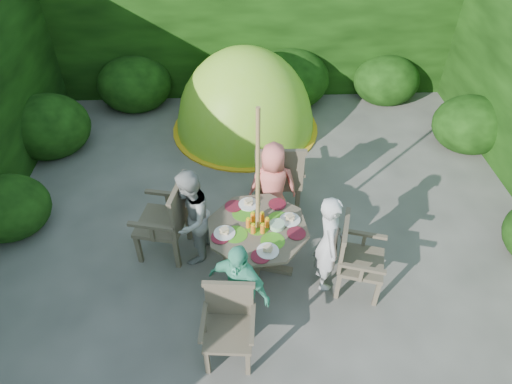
{
  "coord_description": "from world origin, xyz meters",
  "views": [
    {
      "loc": [
        -0.36,
        -4.23,
        4.29
      ],
      "look_at": [
        -0.18,
        -0.26,
        0.85
      ],
      "focal_mm": 32.0,
      "sensor_mm": 36.0,
      "label": 1
    }
  ],
  "objects_px": {
    "garden_chair_front": "(229,322)",
    "child_left": "(190,218)",
    "patio_table": "(258,234)",
    "garden_chair_right": "(355,257)",
    "child_back": "(273,186)",
    "child_right": "(329,243)",
    "dome_tent": "(245,129)",
    "garden_chair_back": "(279,176)",
    "child_front": "(239,288)",
    "parasol_pole": "(258,199)",
    "garden_chair_left": "(168,219)"
  },
  "relations": [
    {
      "from": "garden_chair_left",
      "to": "dome_tent",
      "type": "height_order",
      "value": "dome_tent"
    },
    {
      "from": "garden_chair_left",
      "to": "dome_tent",
      "type": "distance_m",
      "value": 2.95
    },
    {
      "from": "garden_chair_back",
      "to": "child_front",
      "type": "relative_size",
      "value": 0.88
    },
    {
      "from": "patio_table",
      "to": "parasol_pole",
      "type": "xyz_separation_m",
      "value": [
        -0.0,
        0.0,
        0.53
      ]
    },
    {
      "from": "garden_chair_right",
      "to": "garden_chair_left",
      "type": "xyz_separation_m",
      "value": [
        -2.09,
        0.63,
        0.06
      ]
    },
    {
      "from": "child_back",
      "to": "child_front",
      "type": "bearing_deg",
      "value": 75.16
    },
    {
      "from": "child_front",
      "to": "child_right",
      "type": "bearing_deg",
      "value": 62.17
    },
    {
      "from": "patio_table",
      "to": "parasol_pole",
      "type": "relative_size",
      "value": 0.66
    },
    {
      "from": "garden_chair_left",
      "to": "child_back",
      "type": "bearing_deg",
      "value": 122.02
    },
    {
      "from": "child_right",
      "to": "garden_chair_left",
      "type": "bearing_deg",
      "value": 76.79
    },
    {
      "from": "child_back",
      "to": "garden_chair_front",
      "type": "bearing_deg",
      "value": 74.71
    },
    {
      "from": "garden_chair_left",
      "to": "child_left",
      "type": "relative_size",
      "value": 0.81
    },
    {
      "from": "garden_chair_back",
      "to": "garden_chair_front",
      "type": "xyz_separation_m",
      "value": [
        -0.67,
        -2.09,
        -0.11
      ]
    },
    {
      "from": "garden_chair_back",
      "to": "dome_tent",
      "type": "xyz_separation_m",
      "value": [
        -0.39,
        2.0,
        -0.56
      ]
    },
    {
      "from": "child_left",
      "to": "garden_chair_back",
      "type": "bearing_deg",
      "value": 139.14
    },
    {
      "from": "parasol_pole",
      "to": "garden_chair_right",
      "type": "distance_m",
      "value": 1.26
    },
    {
      "from": "child_right",
      "to": "child_front",
      "type": "relative_size",
      "value": 1.05
    },
    {
      "from": "garden_chair_left",
      "to": "child_front",
      "type": "distance_m",
      "value": 1.36
    },
    {
      "from": "garden_chair_right",
      "to": "garden_chair_left",
      "type": "relative_size",
      "value": 0.89
    },
    {
      "from": "patio_table",
      "to": "garden_chair_right",
      "type": "relative_size",
      "value": 1.6
    },
    {
      "from": "garden_chair_back",
      "to": "child_right",
      "type": "height_order",
      "value": "child_right"
    },
    {
      "from": "garden_chair_right",
      "to": "child_back",
      "type": "relative_size",
      "value": 0.74
    },
    {
      "from": "garden_chair_front",
      "to": "dome_tent",
      "type": "height_order",
      "value": "dome_tent"
    },
    {
      "from": "parasol_pole",
      "to": "child_left",
      "type": "relative_size",
      "value": 1.74
    },
    {
      "from": "child_right",
      "to": "dome_tent",
      "type": "height_order",
      "value": "dome_tent"
    },
    {
      "from": "child_back",
      "to": "garden_chair_back",
      "type": "bearing_deg",
      "value": -109.51
    },
    {
      "from": "garden_chair_left",
      "to": "garden_chair_back",
      "type": "relative_size",
      "value": 0.98
    },
    {
      "from": "garden_chair_left",
      "to": "child_left",
      "type": "xyz_separation_m",
      "value": [
        0.28,
        -0.09,
        0.08
      ]
    },
    {
      "from": "child_right",
      "to": "patio_table",
      "type": "bearing_deg",
      "value": 76.92
    },
    {
      "from": "parasol_pole",
      "to": "garden_chair_back",
      "type": "bearing_deg",
      "value": 72.13
    },
    {
      "from": "dome_tent",
      "to": "garden_chair_left",
      "type": "bearing_deg",
      "value": -102.39
    },
    {
      "from": "patio_table",
      "to": "child_right",
      "type": "height_order",
      "value": "child_right"
    },
    {
      "from": "child_left",
      "to": "child_front",
      "type": "distance_m",
      "value": 1.13
    },
    {
      "from": "garden_chair_back",
      "to": "child_right",
      "type": "distance_m",
      "value": 1.34
    },
    {
      "from": "garden_chair_left",
      "to": "garden_chair_front",
      "type": "bearing_deg",
      "value": 39.92
    },
    {
      "from": "child_right",
      "to": "dome_tent",
      "type": "xyz_separation_m",
      "value": [
        -0.83,
        3.27,
        -0.63
      ]
    },
    {
      "from": "patio_table",
      "to": "garden_chair_right",
      "type": "bearing_deg",
      "value": -16.71
    },
    {
      "from": "child_left",
      "to": "child_back",
      "type": "relative_size",
      "value": 1.03
    },
    {
      "from": "garden_chair_right",
      "to": "garden_chair_back",
      "type": "height_order",
      "value": "garden_chair_back"
    },
    {
      "from": "parasol_pole",
      "to": "child_right",
      "type": "xyz_separation_m",
      "value": [
        0.77,
        -0.23,
        -0.47
      ]
    },
    {
      "from": "garden_chair_right",
      "to": "child_left",
      "type": "height_order",
      "value": "child_left"
    },
    {
      "from": "garden_chair_left",
      "to": "dome_tent",
      "type": "relative_size",
      "value": 0.37
    },
    {
      "from": "garden_chair_front",
      "to": "child_left",
      "type": "distance_m",
      "value": 1.37
    },
    {
      "from": "patio_table",
      "to": "garden_chair_front",
      "type": "relative_size",
      "value": 1.72
    },
    {
      "from": "patio_table",
      "to": "garden_chair_left",
      "type": "bearing_deg",
      "value": 163.09
    },
    {
      "from": "garden_chair_right",
      "to": "child_back",
      "type": "distance_m",
      "value": 1.37
    },
    {
      "from": "garden_chair_front",
      "to": "child_left",
      "type": "bearing_deg",
      "value": 113.71
    },
    {
      "from": "parasol_pole",
      "to": "garden_chair_right",
      "type": "height_order",
      "value": "parasol_pole"
    },
    {
      "from": "garden_chair_front",
      "to": "child_left",
      "type": "relative_size",
      "value": 0.67
    },
    {
      "from": "child_left",
      "to": "parasol_pole",
      "type": "bearing_deg",
      "value": 86.22
    }
  ]
}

